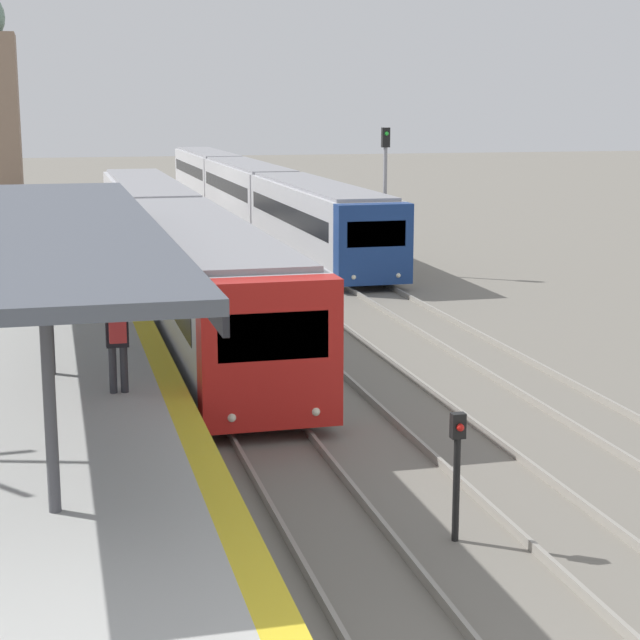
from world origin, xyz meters
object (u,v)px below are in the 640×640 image
(train_far, at_px, (249,189))
(signal_mast_far, at_px, (385,183))
(train_near, at_px, (171,241))
(signal_post_near, at_px, (457,463))
(person_on_platform, at_px, (117,340))

(train_far, distance_m, signal_mast_far, 18.67)
(train_far, xyz_separation_m, signal_mast_far, (1.57, -18.53, 1.61))
(train_near, relative_size, train_far, 0.72)
(train_near, bearing_deg, train_far, 72.92)
(train_far, xyz_separation_m, signal_post_near, (-4.84, -42.14, -0.52))
(train_far, height_order, signal_post_near, train_far)
(signal_mast_far, bearing_deg, train_near, -163.13)
(signal_post_near, bearing_deg, signal_mast_far, 74.81)
(person_on_platform, xyz_separation_m, train_near, (2.70, 15.58, -0.22))
(signal_post_near, relative_size, signal_mast_far, 0.36)
(signal_post_near, bearing_deg, person_on_platform, 127.48)
(person_on_platform, height_order, signal_mast_far, signal_mast_far)
(train_near, relative_size, signal_post_near, 17.32)
(train_near, bearing_deg, person_on_platform, -99.83)
(person_on_platform, bearing_deg, signal_post_near, -52.52)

